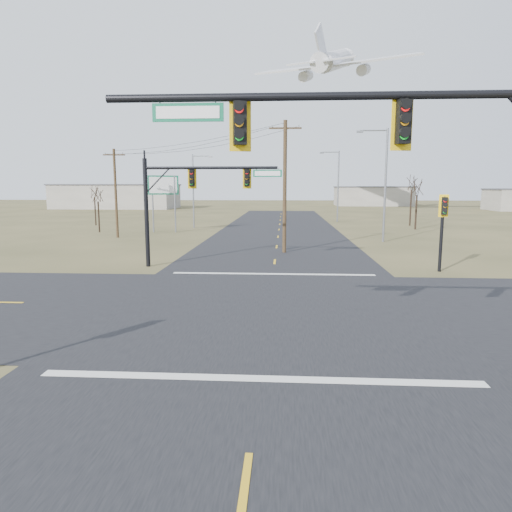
{
  "coord_description": "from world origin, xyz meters",
  "views": [
    {
      "loc": [
        0.64,
        -19.16,
        5.16
      ],
      "look_at": [
        -0.61,
        1.0,
        2.09
      ],
      "focal_mm": 32.0,
      "sensor_mm": 36.0,
      "label": 1
    }
  ],
  "objects_px": {
    "mast_arm_far": "(192,189)",
    "pedestal_signal_ne": "(443,216)",
    "utility_pole_far": "(116,192)",
    "bare_tree_a": "(98,194)",
    "bare_tree_d": "(412,182)",
    "highway_sign": "(164,193)",
    "streetlight_c": "(195,187)",
    "utility_pole_near": "(285,185)",
    "bare_tree_b": "(94,191)",
    "mast_arm_near": "(421,163)",
    "streetlight_a": "(383,179)",
    "streetlight_b": "(337,182)",
    "bare_tree_c": "(417,186)"
  },
  "relations": [
    {
      "from": "mast_arm_far",
      "to": "pedestal_signal_ne",
      "type": "bearing_deg",
      "value": -20.35
    },
    {
      "from": "utility_pole_far",
      "to": "bare_tree_a",
      "type": "height_order",
      "value": "utility_pole_far"
    },
    {
      "from": "bare_tree_a",
      "to": "bare_tree_d",
      "type": "bearing_deg",
      "value": 16.55
    },
    {
      "from": "highway_sign",
      "to": "bare_tree_d",
      "type": "height_order",
      "value": "bare_tree_d"
    },
    {
      "from": "streetlight_c",
      "to": "bare_tree_a",
      "type": "bearing_deg",
      "value": -143.28
    },
    {
      "from": "utility_pole_near",
      "to": "highway_sign",
      "type": "distance_m",
      "value": 20.76
    },
    {
      "from": "highway_sign",
      "to": "bare_tree_b",
      "type": "distance_m",
      "value": 14.87
    },
    {
      "from": "mast_arm_near",
      "to": "mast_arm_far",
      "type": "distance_m",
      "value": 19.59
    },
    {
      "from": "bare_tree_b",
      "to": "utility_pole_near",
      "type": "bearing_deg",
      "value": -43.85
    },
    {
      "from": "mast_arm_near",
      "to": "utility_pole_near",
      "type": "bearing_deg",
      "value": 83.48
    },
    {
      "from": "streetlight_a",
      "to": "streetlight_b",
      "type": "relative_size",
      "value": 1.01
    },
    {
      "from": "streetlight_a",
      "to": "streetlight_c",
      "type": "relative_size",
      "value": 1.15
    },
    {
      "from": "streetlight_b",
      "to": "streetlight_c",
      "type": "xyz_separation_m",
      "value": [
        -18.87,
        -11.31,
        -0.69
      ]
    },
    {
      "from": "highway_sign",
      "to": "bare_tree_d",
      "type": "distance_m",
      "value": 32.44
    },
    {
      "from": "pedestal_signal_ne",
      "to": "streetlight_b",
      "type": "distance_m",
      "value": 40.39
    },
    {
      "from": "highway_sign",
      "to": "streetlight_c",
      "type": "xyz_separation_m",
      "value": [
        2.46,
        5.73,
        0.61
      ]
    },
    {
      "from": "utility_pole_near",
      "to": "streetlight_b",
      "type": "bearing_deg",
      "value": 76.85
    },
    {
      "from": "mast_arm_near",
      "to": "bare_tree_c",
      "type": "xyz_separation_m",
      "value": [
        12.63,
        45.02,
        -0.53
      ]
    },
    {
      "from": "pedestal_signal_ne",
      "to": "highway_sign",
      "type": "distance_m",
      "value": 32.89
    },
    {
      "from": "utility_pole_near",
      "to": "bare_tree_d",
      "type": "bearing_deg",
      "value": 57.59
    },
    {
      "from": "mast_arm_near",
      "to": "streetlight_b",
      "type": "bearing_deg",
      "value": 71.26
    },
    {
      "from": "bare_tree_a",
      "to": "bare_tree_c",
      "type": "distance_m",
      "value": 37.64
    },
    {
      "from": "mast_arm_far",
      "to": "utility_pole_far",
      "type": "height_order",
      "value": "utility_pole_far"
    },
    {
      "from": "highway_sign",
      "to": "bare_tree_c",
      "type": "distance_m",
      "value": 30.18
    },
    {
      "from": "streetlight_a",
      "to": "streetlight_c",
      "type": "distance_m",
      "value": 24.44
    },
    {
      "from": "bare_tree_d",
      "to": "streetlight_b",
      "type": "bearing_deg",
      "value": 146.3
    },
    {
      "from": "bare_tree_d",
      "to": "bare_tree_b",
      "type": "bearing_deg",
      "value": -177.39
    },
    {
      "from": "streetlight_c",
      "to": "bare_tree_d",
      "type": "relative_size",
      "value": 1.28
    },
    {
      "from": "utility_pole_far",
      "to": "streetlight_c",
      "type": "height_order",
      "value": "streetlight_c"
    },
    {
      "from": "streetlight_a",
      "to": "bare_tree_a",
      "type": "relative_size",
      "value": 1.91
    },
    {
      "from": "mast_arm_far",
      "to": "bare_tree_b",
      "type": "height_order",
      "value": "mast_arm_far"
    },
    {
      "from": "bare_tree_d",
      "to": "mast_arm_near",
      "type": "bearing_deg",
      "value": -104.91
    },
    {
      "from": "bare_tree_c",
      "to": "streetlight_a",
      "type": "bearing_deg",
      "value": -117.66
    },
    {
      "from": "pedestal_signal_ne",
      "to": "highway_sign",
      "type": "xyz_separation_m",
      "value": [
        -23.26,
        23.22,
        1.11
      ]
    },
    {
      "from": "utility_pole_far",
      "to": "bare_tree_c",
      "type": "relative_size",
      "value": 1.34
    },
    {
      "from": "utility_pole_far",
      "to": "bare_tree_b",
      "type": "relative_size",
      "value": 1.57
    },
    {
      "from": "bare_tree_a",
      "to": "utility_pole_near",
      "type": "bearing_deg",
      "value": -35.61
    },
    {
      "from": "bare_tree_c",
      "to": "highway_sign",
      "type": "bearing_deg",
      "value": -169.81
    },
    {
      "from": "bare_tree_a",
      "to": "bare_tree_d",
      "type": "xyz_separation_m",
      "value": [
        38.03,
        11.3,
        1.38
      ]
    },
    {
      "from": "mast_arm_near",
      "to": "bare_tree_b",
      "type": "height_order",
      "value": "mast_arm_near"
    },
    {
      "from": "streetlight_b",
      "to": "bare_tree_d",
      "type": "bearing_deg",
      "value": -37.46
    },
    {
      "from": "streetlight_c",
      "to": "bare_tree_a",
      "type": "xyz_separation_m",
      "value": [
        -9.96,
        -6.12,
        -0.77
      ]
    },
    {
      "from": "utility_pole_far",
      "to": "bare_tree_d",
      "type": "distance_m",
      "value": 37.8
    },
    {
      "from": "mast_arm_far",
      "to": "bare_tree_d",
      "type": "relative_size",
      "value": 1.24
    },
    {
      "from": "pedestal_signal_ne",
      "to": "bare_tree_b",
      "type": "relative_size",
      "value": 0.83
    },
    {
      "from": "utility_pole_far",
      "to": "bare_tree_c",
      "type": "height_order",
      "value": "utility_pole_far"
    },
    {
      "from": "bare_tree_d",
      "to": "highway_sign",
      "type": "bearing_deg",
      "value": -160.33
    },
    {
      "from": "streetlight_a",
      "to": "streetlight_c",
      "type": "bearing_deg",
      "value": 148.52
    },
    {
      "from": "utility_pole_far",
      "to": "bare_tree_a",
      "type": "xyz_separation_m",
      "value": [
        -4.11,
        5.35,
        -0.31
      ]
    },
    {
      "from": "utility_pole_near",
      "to": "bare_tree_d",
      "type": "height_order",
      "value": "utility_pole_near"
    }
  ]
}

